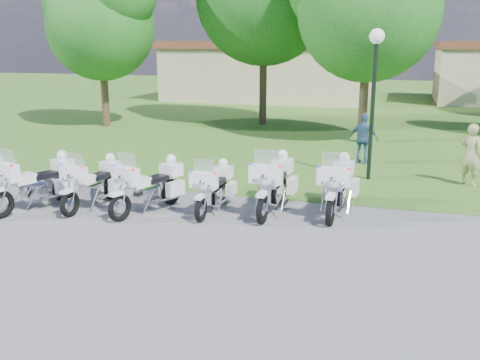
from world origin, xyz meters
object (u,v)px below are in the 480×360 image
(motorcycle_6, at_px, (339,185))
(bystander_a, at_px, (471,155))
(motorcycle_3, at_px, (150,185))
(bystander_c, at_px, (363,139))
(motorcycle_1, at_px, (38,181))
(lamp_post, at_px, (375,68))
(motorcycle_4, at_px, (214,187))
(motorcycle_5, at_px, (274,183))
(motorcycle_2, at_px, (94,182))

(motorcycle_6, height_order, bystander_a, bystander_a)
(motorcycle_3, bearing_deg, bystander_c, -103.35)
(motorcycle_1, distance_m, lamp_post, 9.77)
(motorcycle_4, xyz_separation_m, bystander_c, (3.13, 6.43, 0.25))
(motorcycle_3, distance_m, motorcycle_6, 4.58)
(motorcycle_6, distance_m, bystander_c, 5.72)
(motorcycle_5, relative_size, bystander_a, 1.40)
(lamp_post, bearing_deg, motorcycle_4, -128.84)
(motorcycle_3, bearing_deg, motorcycle_1, 31.90)
(motorcycle_6, bearing_deg, bystander_c, -89.17)
(motorcycle_3, distance_m, motorcycle_4, 1.56)
(motorcycle_1, height_order, bystander_c, bystander_c)
(bystander_c, bearing_deg, motorcycle_5, 86.17)
(motorcycle_5, distance_m, lamp_post, 5.10)
(motorcycle_2, xyz_separation_m, bystander_a, (9.32, 4.89, 0.27))
(motorcycle_1, relative_size, motorcycle_3, 1.04)
(motorcycle_3, relative_size, bystander_c, 1.32)
(bystander_c, bearing_deg, motorcycle_2, 60.42)
(motorcycle_5, distance_m, bystander_c, 6.24)
(motorcycle_2, xyz_separation_m, motorcycle_6, (5.97, 1.20, 0.06))
(motorcycle_1, height_order, motorcycle_6, motorcycle_6)
(bystander_a, bearing_deg, motorcycle_1, 61.65)
(motorcycle_3, xyz_separation_m, bystander_a, (7.78, 4.86, 0.24))
(motorcycle_4, height_order, lamp_post, lamp_post)
(motorcycle_1, height_order, motorcycle_4, motorcycle_1)
(motorcycle_3, xyz_separation_m, bystander_c, (4.62, 6.88, 0.19))
(motorcycle_3, distance_m, lamp_post, 7.36)
(motorcycle_2, xyz_separation_m, motorcycle_3, (1.54, 0.03, 0.03))
(motorcycle_2, bearing_deg, motorcycle_1, 29.97)
(motorcycle_1, xyz_separation_m, lamp_post, (7.76, 5.32, 2.63))
(motorcycle_2, height_order, motorcycle_6, motorcycle_6)
(motorcycle_2, height_order, bystander_a, bystander_a)
(lamp_post, relative_size, bystander_c, 2.58)
(motorcycle_2, bearing_deg, bystander_c, -124.86)
(motorcycle_4, bearing_deg, motorcycle_5, -161.85)
(bystander_a, height_order, bystander_c, bystander_a)
(motorcycle_3, xyz_separation_m, lamp_post, (4.95, 4.75, 2.66))
(lamp_post, distance_m, bystander_c, 3.27)
(motorcycle_6, bearing_deg, bystander_a, -129.50)
(motorcycle_2, xyz_separation_m, lamp_post, (6.50, 4.78, 2.69))
(motorcycle_4, distance_m, bystander_a, 7.68)
(bystander_a, bearing_deg, lamp_post, 36.70)
(motorcycle_3, bearing_deg, motorcycle_5, -142.54)
(motorcycle_2, xyz_separation_m, motorcycle_4, (3.04, 0.48, -0.03))
(motorcycle_6, bearing_deg, motorcycle_2, 14.17)
(lamp_post, bearing_deg, motorcycle_5, -117.91)
(motorcycle_1, xyz_separation_m, motorcycle_6, (7.23, 1.74, 0.00))
(motorcycle_1, height_order, motorcycle_3, motorcycle_1)
(motorcycle_2, bearing_deg, motorcycle_4, -164.10)
(motorcycle_3, height_order, bystander_c, bystander_c)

